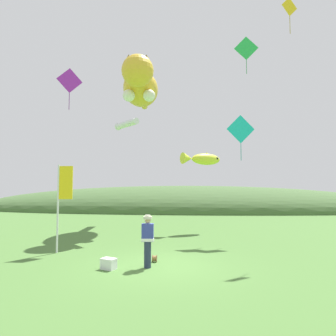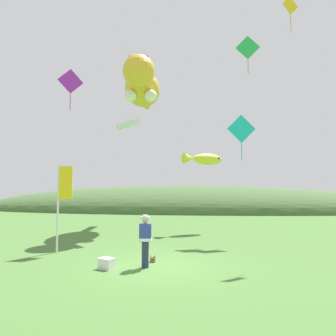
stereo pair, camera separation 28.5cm
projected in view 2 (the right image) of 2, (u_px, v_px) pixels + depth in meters
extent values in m
plane|color=#477033|center=(156.00, 266.00, 10.32)|extent=(120.00, 120.00, 0.00)
ellipsoid|color=#426033|center=(187.00, 210.00, 37.09)|extent=(54.05, 14.77, 6.03)
cylinder|color=#232D47|center=(145.00, 254.00, 10.18)|extent=(0.24, 0.24, 0.88)
cube|color=navy|center=(145.00, 232.00, 10.23)|extent=(0.42, 0.27, 0.60)
cube|color=white|center=(145.00, 240.00, 10.22)|extent=(0.44, 0.29, 0.10)
sphere|color=tan|center=(145.00, 220.00, 10.26)|extent=(0.20, 0.20, 0.20)
cylinder|color=#B2AD99|center=(145.00, 218.00, 10.27)|extent=(0.30, 0.30, 0.09)
cylinder|color=#B2AD99|center=(145.00, 216.00, 10.27)|extent=(0.20, 0.20, 0.07)
cylinder|color=olive|center=(153.00, 258.00, 10.95)|extent=(0.14, 0.19, 0.19)
cylinder|color=brown|center=(151.00, 258.00, 10.95)|extent=(0.02, 0.26, 0.26)
cylinder|color=brown|center=(155.00, 258.00, 10.94)|extent=(0.02, 0.26, 0.26)
cube|color=white|center=(106.00, 264.00, 9.99)|extent=(0.57, 0.48, 0.30)
cube|color=white|center=(106.00, 259.00, 10.00)|extent=(0.58, 0.49, 0.06)
cylinder|color=silver|center=(58.00, 208.00, 12.68)|extent=(0.08, 0.08, 3.68)
cube|color=yellow|center=(66.00, 183.00, 12.72)|extent=(0.60, 0.03, 1.40)
ellipsoid|color=gold|center=(143.00, 90.00, 21.24)|extent=(2.90, 4.86, 2.20)
ellipsoid|color=white|center=(142.00, 94.00, 20.99)|extent=(1.65, 3.13, 1.21)
sphere|color=gold|center=(139.00, 71.00, 18.41)|extent=(1.98, 1.98, 1.98)
cone|color=#503E10|center=(148.00, 60.00, 18.46)|extent=(0.78, 0.78, 0.66)
cone|color=#503E10|center=(130.00, 60.00, 18.45)|extent=(0.78, 0.78, 0.66)
sphere|color=white|center=(151.00, 96.00, 19.56)|extent=(0.79, 0.79, 0.79)
sphere|color=white|center=(130.00, 96.00, 19.56)|extent=(0.79, 0.79, 0.79)
cylinder|color=gold|center=(146.00, 102.00, 24.76)|extent=(0.78, 2.46, 0.53)
ellipsoid|color=yellow|center=(207.00, 159.00, 19.18)|extent=(2.17, 1.72, 0.73)
cone|color=yellow|center=(189.00, 158.00, 18.62)|extent=(0.95, 0.97, 0.73)
cone|color=yellow|center=(208.00, 154.00, 19.23)|extent=(0.47, 0.47, 0.34)
sphere|color=black|center=(218.00, 158.00, 19.24)|extent=(0.17, 0.17, 0.17)
cylinder|color=white|center=(128.00, 124.00, 17.47)|extent=(1.69, 1.72, 0.36)
torus|color=white|center=(119.00, 127.00, 18.28)|extent=(0.36, 0.35, 0.44)
cube|color=purple|center=(71.00, 81.00, 15.89)|extent=(1.14, 0.73, 1.34)
cylinder|color=black|center=(71.00, 81.00, 15.90)|extent=(0.77, 0.50, 0.02)
cube|color=#6B1A7C|center=(70.00, 102.00, 15.82)|extent=(0.03, 0.02, 0.90)
cube|color=green|center=(248.00, 48.00, 18.59)|extent=(1.51, 0.03, 1.51)
cylinder|color=black|center=(248.00, 48.00, 18.60)|extent=(1.01, 0.02, 0.02)
cube|color=#1A7C35|center=(248.00, 66.00, 18.50)|extent=(0.03, 0.01, 0.90)
cube|color=yellow|center=(290.00, 5.00, 14.62)|extent=(0.87, 0.45, 0.97)
cylinder|color=black|center=(290.00, 5.00, 14.63)|extent=(0.59, 0.31, 0.02)
cube|color=#A98511|center=(291.00, 24.00, 14.56)|extent=(0.03, 0.02, 0.90)
cube|color=#19BFBF|center=(241.00, 129.00, 15.61)|extent=(1.49, 0.27, 1.51)
cylinder|color=black|center=(241.00, 129.00, 15.62)|extent=(1.00, 0.19, 0.02)
cube|color=#118585|center=(242.00, 152.00, 15.53)|extent=(0.03, 0.01, 0.90)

